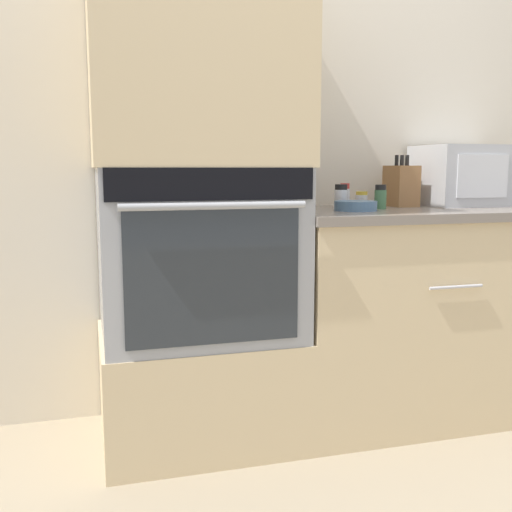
% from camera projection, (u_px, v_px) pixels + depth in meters
% --- Properties ---
extents(ground_plane, '(12.00, 12.00, 0.00)m').
position_uv_depth(ground_plane, '(316.00, 458.00, 2.16)').
color(ground_plane, gray).
extents(wall_back, '(8.00, 0.05, 2.50)m').
position_uv_depth(wall_back, '(266.00, 118.00, 2.58)').
color(wall_back, beige).
rests_on(wall_back, ground_plane).
extents(oven_cabinet_base, '(0.74, 0.60, 0.42)m').
position_uv_depth(oven_cabinet_base, '(199.00, 384.00, 2.32)').
color(oven_cabinet_base, beige).
rests_on(oven_cabinet_base, ground_plane).
extents(wall_oven, '(0.71, 0.64, 0.62)m').
position_uv_depth(wall_oven, '(197.00, 251.00, 2.24)').
color(wall_oven, '#9EA0A5').
rests_on(wall_oven, oven_cabinet_base).
extents(oven_cabinet_upper, '(0.74, 0.60, 0.84)m').
position_uv_depth(oven_cabinet_upper, '(194.00, 49.00, 2.13)').
color(oven_cabinet_upper, beige).
rests_on(oven_cabinet_upper, wall_oven).
extents(counter_unit, '(1.10, 0.63, 0.87)m').
position_uv_depth(counter_unit, '(411.00, 311.00, 2.53)').
color(counter_unit, beige).
rests_on(counter_unit, ground_plane).
extents(microwave, '(0.39, 0.33, 0.26)m').
position_uv_depth(microwave, '(464.00, 176.00, 2.65)').
color(microwave, '#B2B5BA').
rests_on(microwave, counter_unit).
extents(knife_block, '(0.10, 0.15, 0.22)m').
position_uv_depth(knife_block, '(401.00, 186.00, 2.59)').
color(knife_block, olive).
rests_on(knife_block, counter_unit).
extents(bowl, '(0.17, 0.17, 0.04)m').
position_uv_depth(bowl, '(356.00, 206.00, 2.33)').
color(bowl, '#517599').
rests_on(bowl, counter_unit).
extents(condiment_jar_near, '(0.05, 0.05, 0.10)m').
position_uv_depth(condiment_jar_near, '(380.00, 197.00, 2.42)').
color(condiment_jar_near, '#427047').
rests_on(condiment_jar_near, counter_unit).
extents(condiment_jar_mid, '(0.05, 0.05, 0.07)m').
position_uv_depth(condiment_jar_mid, '(362.00, 200.00, 2.53)').
color(condiment_jar_mid, silver).
rests_on(condiment_jar_mid, counter_unit).
extents(condiment_jar_far, '(0.04, 0.04, 0.10)m').
position_uv_depth(condiment_jar_far, '(345.00, 196.00, 2.52)').
color(condiment_jar_far, silver).
rests_on(condiment_jar_far, counter_unit).
extents(condiment_jar_back, '(0.05, 0.05, 0.10)m').
position_uv_depth(condiment_jar_back, '(341.00, 197.00, 2.45)').
color(condiment_jar_back, silver).
rests_on(condiment_jar_back, counter_unit).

